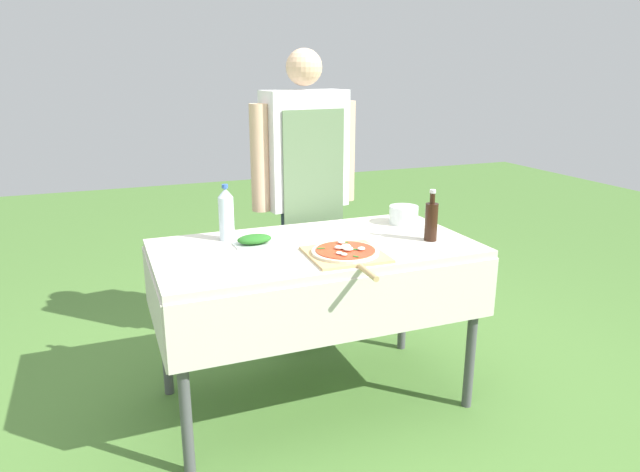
{
  "coord_description": "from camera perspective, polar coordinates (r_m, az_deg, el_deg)",
  "views": [
    {
      "loc": [
        -0.91,
        -2.38,
        1.61
      ],
      "look_at": [
        0.03,
        0.0,
        0.86
      ],
      "focal_mm": 32.0,
      "sensor_mm": 36.0,
      "label": 1
    }
  ],
  "objects": [
    {
      "name": "ground_plane",
      "position": [
        3.01,
        -0.49,
        -15.97
      ],
      "size": [
        12.0,
        12.0,
        0.0
      ],
      "primitive_type": "plane",
      "color": "#517F38"
    },
    {
      "name": "prep_table",
      "position": [
        2.69,
        -0.53,
        -2.81
      ],
      "size": [
        1.5,
        0.8,
        0.82
      ],
      "color": "beige",
      "rests_on": "ground"
    },
    {
      "name": "person_cook",
      "position": [
        3.23,
        -1.49,
        5.71
      ],
      "size": [
        0.64,
        0.27,
        1.72
      ],
      "rotation": [
        0.0,
        0.0,
        3.28
      ],
      "color": "#333D56",
      "rests_on": "ground"
    },
    {
      "name": "pizza_on_peel",
      "position": [
        2.5,
        2.62,
        -1.72
      ],
      "size": [
        0.34,
        0.5,
        0.05
      ],
      "rotation": [
        0.0,
        0.0,
        -0.04
      ],
      "color": "tan",
      "rests_on": "prep_table"
    },
    {
      "name": "oil_bottle",
      "position": [
        2.76,
        11.06,
        1.53
      ],
      "size": [
        0.06,
        0.06,
        0.25
      ],
      "color": "black",
      "rests_on": "prep_table"
    },
    {
      "name": "water_bottle",
      "position": [
        2.75,
        -9.36,
        2.19
      ],
      "size": [
        0.07,
        0.07,
        0.27
      ],
      "color": "silver",
      "rests_on": "prep_table"
    },
    {
      "name": "herb_container",
      "position": [
        2.68,
        -6.57,
        -0.39
      ],
      "size": [
        0.19,
        0.12,
        0.05
      ],
      "rotation": [
        0.0,
        0.0,
        -0.0
      ],
      "color": "silver",
      "rests_on": "prep_table"
    },
    {
      "name": "mixing_tub",
      "position": [
        3.06,
        8.36,
        2.11
      ],
      "size": [
        0.15,
        0.15,
        0.09
      ],
      "primitive_type": "cylinder",
      "color": "silver",
      "rests_on": "prep_table"
    }
  ]
}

